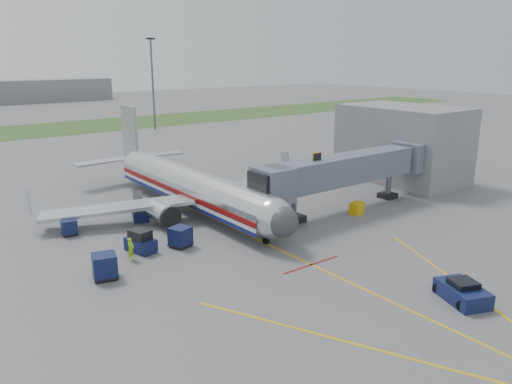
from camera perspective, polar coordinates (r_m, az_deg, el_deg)
ground at (r=44.07m, az=2.77°, el=-6.65°), size 400.00×400.00×0.00m
grass_strip at (r=125.13m, az=-24.94°, el=6.31°), size 300.00×25.00×0.01m
apron_markings at (r=39.18m, az=9.84°, el=-9.77°), size 21.52×50.00×0.01m
airliner at (r=55.19m, az=-7.42°, el=0.67°), size 32.10×35.67×10.25m
jet_bridge at (r=54.75m, az=9.80°, el=2.42°), size 25.30×4.00×6.90m
terminal at (r=70.80m, az=16.41°, el=5.35°), size 10.00×16.00×10.00m
light_mast_right at (r=118.13m, az=-11.72°, el=12.21°), size 2.00×0.44×20.40m
pushback_tug at (r=37.98m, az=22.52°, el=-10.55°), size 3.49×4.27×1.54m
baggage_tug at (r=44.59m, az=-13.06°, el=-5.58°), size 2.16×3.09×1.96m
baggage_cart_a at (r=50.56m, az=-20.56°, el=-3.79°), size 1.58×1.58×1.50m
baggage_cart_b at (r=44.98m, az=-8.64°, el=-5.09°), size 2.15×2.15×1.80m
baggage_cart_c at (r=40.05m, az=-16.90°, el=-8.12°), size 2.17×2.17×1.93m
belt_loader at (r=53.93m, az=-13.14°, el=-2.25°), size 2.78×4.84×2.29m
ground_power_cart at (r=54.74m, az=11.45°, el=-1.83°), size 1.79×1.38×1.28m
ramp_worker at (r=42.88m, az=-14.11°, el=-6.34°), size 0.86×0.79×1.96m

